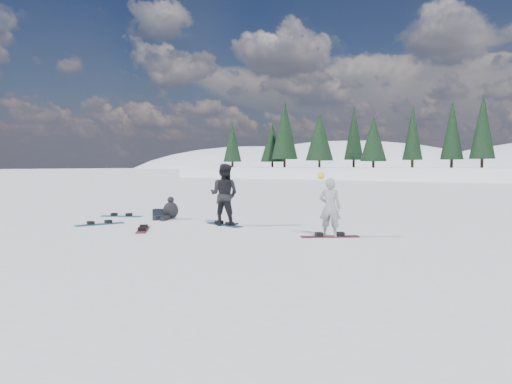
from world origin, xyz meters
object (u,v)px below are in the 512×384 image
Objects in this scene: seated_rider at (170,211)px; snowboard_loose_b at (143,230)px; snowboarder_man at (224,195)px; snowboard_loose_c at (122,216)px; snowboard_loose_a at (100,224)px; snowboarder_woman at (330,207)px; gear_bag at (160,213)px.

seated_rider is 2.94m from snowboard_loose_b.
snowboarder_man is at bearing -19.45° from seated_rider.
snowboard_loose_c is (-4.67, 0.04, -0.94)m from snowboarder_man.
snowboarder_man is at bearing -25.75° from snowboard_loose_c.
snowboarder_woman is at bearing -59.50° from snowboard_loose_a.
snowboarder_man is 4.77m from snowboard_loose_c.
snowboard_loose_c is (-8.46, 0.55, -0.77)m from snowboarder_woman.
snowboarder_woman is 7.23m from gear_bag.
snowboarder_woman is 3.82m from snowboarder_man.
seated_rider is (-6.41, 0.88, -0.48)m from snowboarder_woman.
snowboarder_woman is 7.33m from snowboard_loose_a.
snowboard_loose_c is (-1.35, -0.58, -0.14)m from gear_bag.
snowboarder_man is 2.73m from seated_rider.
seated_rider is at bearing 167.52° from snowboard_loose_b.
snowboard_loose_a is at bearing -82.40° from snowboard_loose_c.
gear_bag reaches higher than snowboard_loose_a.
snowboard_loose_b is at bearing -73.07° from seated_rider.
gear_bag is at bearing -2.07° from snowboard_loose_c.
snowboard_loose_b is (-1.23, -2.21, -0.94)m from snowboarder_man.
snowboarder_woman is 5.35m from snowboard_loose_b.
snowboard_loose_c is at bearing -156.87° from gear_bag.
snowboard_loose_b is 1.00× the size of snowboard_loose_a.
snowboard_loose_a is at bearing -90.56° from gear_bag.
snowboarder_woman is 1.73× the size of seated_rider.
snowboard_loose_c is (-2.05, -0.33, -0.28)m from seated_rider.
snowboarder_woman reaches higher than snowboard_loose_c.
snowboarder_woman reaches higher than snowboard_loose_b.
snowboarder_woman is at bearing 158.41° from snowboarder_man.
seated_rider reaches higher than snowboard_loose_a.
snowboarder_man reaches higher than gear_bag.
snowboarder_man is 1.97× the size of seated_rider.
snowboarder_woman is at bearing -28.93° from snowboard_loose_c.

